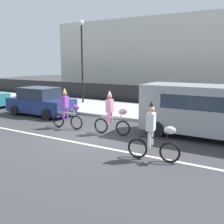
{
  "coord_description": "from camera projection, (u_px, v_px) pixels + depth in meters",
  "views": [
    {
      "loc": [
        6.2,
        -8.32,
        3.11
      ],
      "look_at": [
        0.63,
        1.2,
        1.0
      ],
      "focal_mm": 42.0,
      "sensor_mm": 36.0,
      "label": 1
    }
  ],
  "objects": [
    {
      "name": "ground_plane",
      "position": [
        84.0,
        139.0,
        10.71
      ],
      "size": [
        80.0,
        80.0,
        0.0
      ],
      "primitive_type": "plane",
      "color": "#38383A"
    },
    {
      "name": "road_centre_line",
      "position": [
        76.0,
        142.0,
        10.29
      ],
      "size": [
        36.0,
        0.14,
        0.01
      ],
      "primitive_type": "cube",
      "color": "beige",
      "rests_on": "ground"
    },
    {
      "name": "sidewalk_curb",
      "position": [
        146.0,
        112.0,
        16.21
      ],
      "size": [
        60.0,
        5.0,
        0.15
      ],
      "primitive_type": "cube",
      "color": "#ADAAA3",
      "rests_on": "ground"
    },
    {
      "name": "fence_line",
      "position": [
        163.0,
        97.0,
        18.55
      ],
      "size": [
        40.0,
        0.08,
        1.4
      ],
      "primitive_type": "cube",
      "color": "black",
      "rests_on": "ground"
    },
    {
      "name": "building_backdrop",
      "position": [
        201.0,
        57.0,
        24.98
      ],
      "size": [
        28.0,
        8.0,
        7.09
      ],
      "primitive_type": "cube",
      "color": "beige",
      "rests_on": "ground"
    },
    {
      "name": "parade_cyclist_purple",
      "position": [
        67.0,
        111.0,
        12.34
      ],
      "size": [
        1.72,
        0.5,
        1.92
      ],
      "color": "black",
      "rests_on": "ground"
    },
    {
      "name": "parade_cyclist_pink",
      "position": [
        112.0,
        116.0,
        11.27
      ],
      "size": [
        1.72,
        0.5,
        1.92
      ],
      "color": "black",
      "rests_on": "ground"
    },
    {
      "name": "parade_cyclist_zebra",
      "position": [
        154.0,
        135.0,
        8.26
      ],
      "size": [
        1.72,
        0.51,
        1.92
      ],
      "color": "black",
      "rests_on": "ground"
    },
    {
      "name": "parked_van_grey",
      "position": [
        207.0,
        108.0,
        10.66
      ],
      "size": [
        5.0,
        2.22,
        2.18
      ],
      "color": "#99999E",
      "rests_on": "ground"
    },
    {
      "name": "parked_car_navy",
      "position": [
        40.0,
        102.0,
        15.48
      ],
      "size": [
        4.1,
        1.92,
        1.64
      ],
      "color": "navy",
      "rests_on": "ground"
    },
    {
      "name": "street_lamp_post",
      "position": [
        82.0,
        50.0,
        18.76
      ],
      "size": [
        0.36,
        0.36,
        5.86
      ],
      "color": "black",
      "rests_on": "sidewalk_curb"
    }
  ]
}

